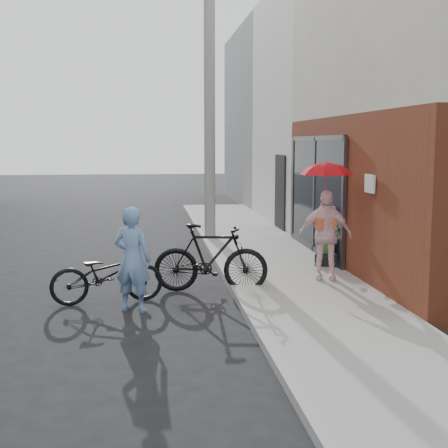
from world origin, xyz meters
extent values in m
plane|color=black|center=(0.00, 0.00, 0.00)|extent=(80.00, 80.00, 0.00)
cube|color=gray|center=(2.10, 2.00, 0.06)|extent=(2.20, 24.00, 0.12)
cube|color=#9E9E99|center=(0.94, 2.00, 0.06)|extent=(0.12, 24.00, 0.12)
cube|color=black|center=(3.16, 3.50, 1.36)|extent=(0.06, 3.80, 2.40)
cube|color=white|center=(3.16, 0.20, 1.82)|extent=(0.04, 0.40, 0.30)
cube|color=white|center=(7.20, 9.00, 3.50)|extent=(8.00, 6.00, 7.00)
cube|color=gray|center=(7.20, 16.00, 3.50)|extent=(8.00, 8.00, 7.00)
cylinder|color=#9E9E99|center=(1.10, 6.00, 3.50)|extent=(0.28, 0.28, 7.00)
imported|color=#6F93C6|center=(-0.70, -0.52, 0.78)|extent=(0.67, 0.58, 1.57)
imported|color=black|center=(-1.11, 0.00, 0.46)|extent=(1.82, 0.89, 0.91)
imported|color=black|center=(0.57, 0.56, 0.57)|extent=(1.97, 0.82, 1.15)
imported|color=#FED5DC|center=(2.59, 0.78, 0.90)|extent=(0.97, 0.57, 1.56)
imported|color=red|center=(2.59, 0.78, 2.06)|extent=(0.87, 0.87, 0.76)
cube|color=black|center=(3.00, 1.99, 0.23)|extent=(0.57, 0.57, 0.23)
imported|color=#3C712D|center=(3.00, 1.99, 0.65)|extent=(0.55, 0.47, 0.61)
camera|label=1|loc=(-0.46, -9.65, 2.50)|focal=50.00mm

